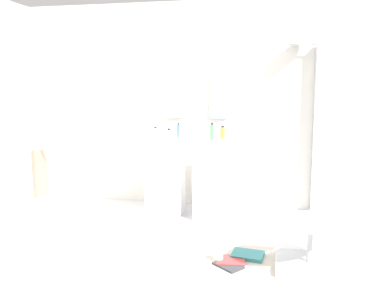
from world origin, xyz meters
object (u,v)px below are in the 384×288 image
object	(u,v)px
coffee_mug	(218,255)
soap_bottle_white	(156,133)
magazine_charcoal	(228,265)
magazine_red	(231,261)
soap_bottle_clear	(169,134)
pedestal_sink_left	(165,173)
soap_bottle_green	(212,132)
soap_bottle_blue	(178,131)
towel_rack	(37,174)
soap_bottle_grey	(222,133)
soap_bottle_amber	(223,133)
magazine_teal	(248,255)
shower_column	(318,125)
pedestal_sink_right	(212,175)
lounge_chair	(310,229)

from	to	relation	value
coffee_mug	soap_bottle_white	distance (m)	1.73
magazine_charcoal	magazine_red	bearing A→B (deg)	120.87
magazine_red	soap_bottle_clear	distance (m)	1.69
pedestal_sink_left	soap_bottle_green	distance (m)	0.80
coffee_mug	soap_bottle_white	bearing A→B (deg)	128.13
magazine_charcoal	soap_bottle_blue	world-z (taller)	soap_bottle_blue
pedestal_sink_left	soap_bottle_white	size ratio (longest dim) A/B	7.51
pedestal_sink_left	towel_rack	distance (m)	1.44
soap_bottle_grey	soap_bottle_amber	xyz separation A→B (m)	(0.01, -0.02, 0.00)
magazine_teal	soap_bottle_green	bearing A→B (deg)	124.16
pedestal_sink_left	coffee_mug	world-z (taller)	pedestal_sink_left
shower_column	soap_bottle_white	size ratio (longest dim) A/B	14.86
shower_column	soap_bottle_green	world-z (taller)	shower_column
magazine_teal	soap_bottle_blue	bearing A→B (deg)	136.82
towel_rack	soap_bottle_grey	world-z (taller)	soap_bottle_grey
pedestal_sink_right	shower_column	world-z (taller)	shower_column
pedestal_sink_left	pedestal_sink_right	size ratio (longest dim) A/B	1.00
soap_bottle_amber	lounge_chair	bearing A→B (deg)	-53.62
magazine_charcoal	magazine_teal	xyz separation A→B (m)	(0.15, 0.23, 0.01)
magazine_charcoal	soap_bottle_white	world-z (taller)	soap_bottle_white
soap_bottle_grey	pedestal_sink_left	bearing A→B (deg)	-176.91
soap_bottle_blue	soap_bottle_white	size ratio (longest dim) A/B	1.31
soap_bottle_blue	shower_column	bearing A→B (deg)	14.22
coffee_mug	soap_bottle_amber	xyz separation A→B (m)	(-0.12, 1.24, 0.94)
lounge_chair	soap_bottle_blue	world-z (taller)	soap_bottle_blue
lounge_chair	magazine_teal	distance (m)	0.62
pedestal_sink_right	shower_column	size ratio (longest dim) A/B	0.51
magazine_teal	lounge_chair	bearing A→B (deg)	-4.54
soap_bottle_grey	magazine_charcoal	bearing A→B (deg)	-80.76
soap_bottle_blue	soap_bottle_clear	bearing A→B (deg)	-122.26
lounge_chair	soap_bottle_clear	world-z (taller)	soap_bottle_clear
magazine_red	coffee_mug	distance (m)	0.12
soap_bottle_white	coffee_mug	bearing A→B (deg)	-51.87
pedestal_sink_left	soap_bottle_white	bearing A→B (deg)	-138.84
magazine_red	magazine_teal	bearing A→B (deg)	40.26
magazine_charcoal	soap_bottle_amber	bearing A→B (deg)	138.10
pedestal_sink_right	coffee_mug	world-z (taller)	pedestal_sink_right
lounge_chair	coffee_mug	size ratio (longest dim) A/B	10.14
lounge_chair	soap_bottle_white	xyz separation A→B (m)	(-1.67, 1.11, 0.65)
magazine_charcoal	magazine_teal	distance (m)	0.28
pedestal_sink_left	lounge_chair	size ratio (longest dim) A/B	0.96
pedestal_sink_right	towel_rack	xyz separation A→B (m)	(-1.72, -0.86, 0.13)
magazine_red	magazine_charcoal	size ratio (longest dim) A/B	0.99
soap_bottle_blue	magazine_charcoal	bearing A→B (deg)	-60.87
soap_bottle_green	soap_bottle_blue	bearing A→B (deg)	159.96
shower_column	magazine_red	bearing A→B (deg)	-118.00
pedestal_sink_right	magazine_red	world-z (taller)	pedestal_sink_right
magazine_teal	soap_bottle_green	size ratio (longest dim) A/B	1.41
magazine_charcoal	pedestal_sink_right	bearing A→B (deg)	142.98
lounge_chair	coffee_mug	xyz separation A→B (m)	(-0.77, -0.03, -0.29)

